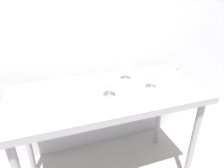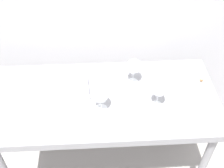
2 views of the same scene
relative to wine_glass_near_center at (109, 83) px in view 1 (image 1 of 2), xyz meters
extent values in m
cube|color=#B9B9BF|center=(0.02, 0.59, 0.29)|extent=(3.80, 0.04, 2.60)
cube|color=#929297|center=(0.02, 0.10, -0.13)|extent=(1.40, 0.64, 0.04)
cube|color=#929297|center=(0.02, -0.23, -0.14)|extent=(1.40, 0.01, 0.05)
cylinder|color=#929297|center=(0.66, -0.16, -0.58)|extent=(0.05, 0.05, 0.86)
cylinder|color=#929297|center=(-0.62, 0.36, -0.58)|extent=(0.05, 0.05, 0.86)
cylinder|color=#929297|center=(0.66, 0.36, -0.58)|extent=(0.05, 0.05, 0.86)
cylinder|color=white|center=(0.00, 0.00, -0.11)|extent=(0.07, 0.07, 0.00)
cylinder|color=white|center=(0.00, 0.00, -0.07)|extent=(0.01, 0.01, 0.07)
sphere|color=white|center=(0.00, 0.00, 0.00)|extent=(0.09, 0.09, 0.09)
cylinder|color=maroon|center=(0.00, 0.00, -0.01)|extent=(0.07, 0.07, 0.02)
cylinder|color=white|center=(0.21, 0.22, -0.11)|extent=(0.07, 0.07, 0.00)
cylinder|color=white|center=(0.21, 0.22, -0.06)|extent=(0.01, 0.01, 0.09)
sphere|color=white|center=(0.21, 0.22, 0.02)|extent=(0.10, 0.10, 0.10)
cylinder|color=maroon|center=(0.21, 0.22, 0.00)|extent=(0.07, 0.07, 0.03)
cylinder|color=white|center=(0.33, 0.01, -0.11)|extent=(0.07, 0.07, 0.00)
cylinder|color=white|center=(0.33, 0.01, -0.06)|extent=(0.01, 0.01, 0.09)
sphere|color=white|center=(0.33, 0.01, 0.02)|extent=(0.09, 0.09, 0.09)
cylinder|color=maroon|center=(0.33, 0.01, 0.01)|extent=(0.06, 0.06, 0.02)
cube|color=white|center=(-0.16, 0.18, -0.11)|extent=(0.19, 0.21, 0.01)
cube|color=white|center=(0.02, 0.19, -0.11)|extent=(0.19, 0.21, 0.01)
cube|color=#3F3F47|center=(-0.07, 0.18, -0.11)|extent=(0.02, 0.20, 0.01)
cube|color=white|center=(0.38, 0.25, -0.11)|extent=(0.15, 0.26, 0.00)
cube|color=white|center=(-0.38, 0.21, -0.11)|extent=(0.19, 0.28, 0.00)
cone|color=#B3B3B3|center=(0.62, 0.13, -0.07)|extent=(0.10, 0.10, 0.08)
cylinder|color=#C17F4C|center=(0.62, 0.13, -0.03)|extent=(0.02, 0.02, 0.01)
cone|color=#B3B3B3|center=(0.62, 0.13, -0.01)|extent=(0.02, 0.02, 0.03)
camera|label=1|loc=(-0.36, -1.11, 0.57)|focal=31.84mm
camera|label=2|loc=(0.00, -1.09, 1.16)|focal=45.55mm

